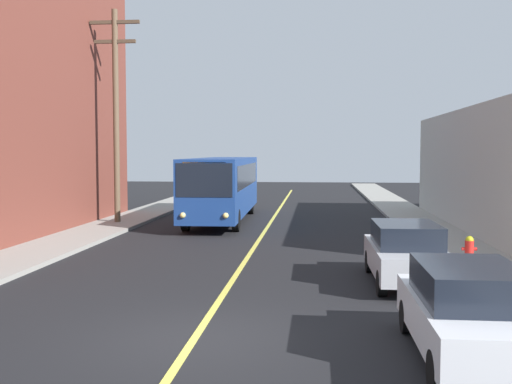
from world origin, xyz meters
name	(u,v)px	position (x,y,z in m)	size (l,w,h in m)	color
ground_plane	(194,339)	(0.00, 0.00, 0.00)	(120.00, 120.00, 0.00)	black
sidewalk_left	(52,247)	(-7.25, 10.00, 0.07)	(2.50, 90.00, 0.15)	gray
sidewalk_right	(464,253)	(7.25, 10.00, 0.07)	(2.50, 90.00, 0.15)	gray
lane_stripe_center	(263,233)	(0.00, 15.00, 0.01)	(0.16, 60.00, 0.01)	#D8CC4C
city_bus	(223,185)	(-2.46, 19.55, 1.82)	(2.83, 12.20, 3.20)	navy
parked_car_white	(469,311)	(4.83, -0.72, 0.84)	(1.82, 4.40, 1.62)	silver
parked_car_silver	(406,252)	(4.64, 5.30, 0.84)	(1.86, 4.42, 1.62)	#B7B7BC
utility_pole_mid	(116,106)	(-7.26, 17.32, 5.69)	(2.40, 0.28, 10.07)	brown
fire_hydrant	(469,249)	(6.85, 7.62, 0.58)	(0.44, 0.26, 0.84)	red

